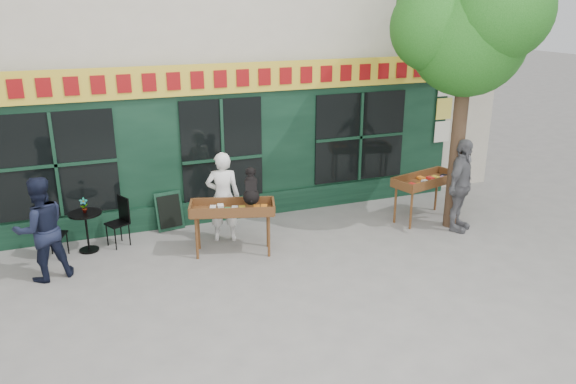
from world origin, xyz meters
name	(u,v)px	position (x,y,z in m)	size (l,w,h in m)	color
ground	(259,264)	(0.00, 0.00, 0.00)	(80.00, 80.00, 0.00)	slate
street_tree	(469,21)	(4.34, 0.36, 4.11)	(3.05, 2.90, 5.60)	#382619
book_cart_center	(232,211)	(-0.28, 0.64, 0.82)	(1.61, 1.02, 0.99)	brown
dog	(251,185)	(0.07, 0.59, 1.29)	(0.34, 0.60, 0.60)	black
woman	(223,197)	(-0.28, 1.29, 0.89)	(0.65, 0.43, 1.78)	white
book_cart_right	(426,183)	(3.99, 0.82, 0.82)	(1.61, 0.99, 0.99)	brown
man_right	(461,186)	(4.29, 0.07, 0.95)	(1.11, 0.46, 1.90)	#5B5C60
bistro_table	(86,224)	(-2.80, 1.69, 0.54)	(0.60, 0.60, 0.76)	black
bistro_chair_left	(49,229)	(-3.43, 1.62, 0.56)	(0.46, 0.46, 0.95)	black
bistro_chair_right	(121,217)	(-2.17, 1.78, 0.56)	(0.49, 0.48, 0.95)	black
potted_plant	(84,205)	(-2.80, 1.69, 0.91)	(0.15, 0.10, 0.28)	gray
man_left	(41,229)	(-3.50, 0.79, 0.89)	(0.87, 0.68, 1.78)	black
chalkboard	(170,211)	(-1.18, 2.19, 0.40)	(0.58, 0.28, 0.79)	black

